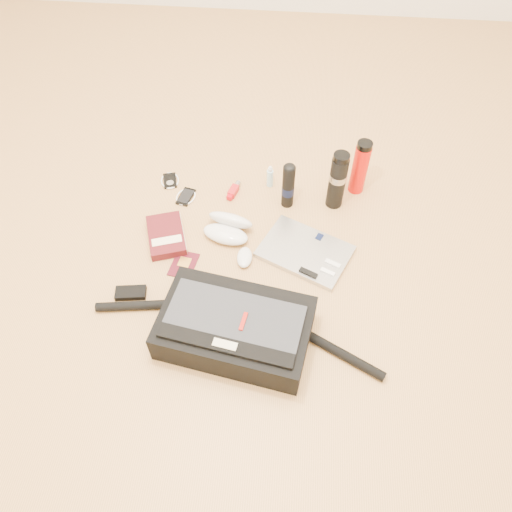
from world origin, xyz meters
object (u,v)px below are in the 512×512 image
(laptop, at_px, (305,252))
(book, at_px, (167,236))
(messenger_bag, at_px, (234,328))
(thermos_red, at_px, (360,167))
(thermos_black, at_px, (337,180))

(laptop, relative_size, book, 1.64)
(messenger_bag, xyz_separation_m, laptop, (0.22, 0.38, -0.05))
(laptop, xyz_separation_m, thermos_red, (0.20, 0.37, 0.11))
(laptop, relative_size, thermos_black, 1.50)
(messenger_bag, distance_m, thermos_black, 0.74)
(book, relative_size, thermos_red, 0.96)
(thermos_black, xyz_separation_m, thermos_red, (0.09, 0.09, -0.01))
(messenger_bag, xyz_separation_m, thermos_red, (0.43, 0.75, 0.06))
(messenger_bag, bearing_deg, laptop, 69.15)
(laptop, bearing_deg, thermos_black, 93.06)
(laptop, xyz_separation_m, thermos_black, (0.11, 0.27, 0.12))
(book, height_order, thermos_black, thermos_black)
(messenger_bag, distance_m, thermos_red, 0.86)
(book, bearing_deg, thermos_red, 6.41)
(laptop, xyz_separation_m, book, (-0.54, 0.03, 0.01))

